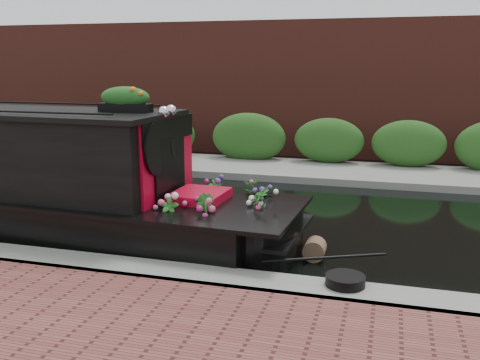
# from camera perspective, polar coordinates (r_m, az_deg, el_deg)

# --- Properties ---
(ground) EXTENTS (80.00, 80.00, 0.00)m
(ground) POSITION_cam_1_polar(r_m,az_deg,el_deg) (10.31, -7.36, -3.36)
(ground) COLOR black
(ground) RESTS_ON ground
(near_bank_coping) EXTENTS (40.00, 0.60, 0.50)m
(near_bank_coping) POSITION_cam_1_polar(r_m,az_deg,el_deg) (7.56, -17.35, -9.85)
(near_bank_coping) COLOR gray
(near_bank_coping) RESTS_ON ground
(far_bank_path) EXTENTS (40.00, 2.40, 0.34)m
(far_bank_path) POSITION_cam_1_polar(r_m,az_deg,el_deg) (14.16, -0.69, 1.09)
(far_bank_path) COLOR gray
(far_bank_path) RESTS_ON ground
(far_hedge) EXTENTS (40.00, 1.10, 2.80)m
(far_hedge) POSITION_cam_1_polar(r_m,az_deg,el_deg) (15.01, 0.29, 1.75)
(far_hedge) COLOR #26541C
(far_hedge) RESTS_ON ground
(far_brick_wall) EXTENTS (40.00, 1.00, 8.00)m
(far_brick_wall) POSITION_cam_1_polar(r_m,az_deg,el_deg) (17.01, 2.19, 3.02)
(far_brick_wall) COLOR maroon
(far_brick_wall) RESTS_ON ground
(rope_fender) EXTENTS (0.31, 0.32, 0.31)m
(rope_fender) POSITION_cam_1_polar(r_m,az_deg,el_deg) (7.85, 7.98, -7.32)
(rope_fender) COLOR brown
(rope_fender) RESTS_ON ground
(coiled_mooring_rope) EXTENTS (0.47, 0.47, 0.12)m
(coiled_mooring_rope) POSITION_cam_1_polar(r_m,az_deg,el_deg) (6.45, 11.16, -10.45)
(coiled_mooring_rope) COLOR black
(coiled_mooring_rope) RESTS_ON near_bank_coping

